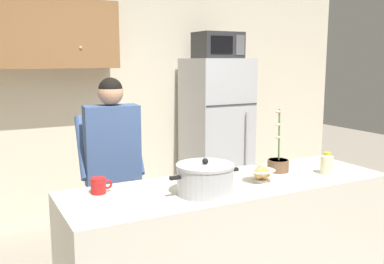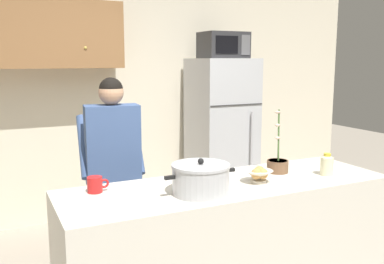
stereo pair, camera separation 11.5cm
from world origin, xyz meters
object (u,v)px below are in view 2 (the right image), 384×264
at_px(cooking_pot, 201,179).
at_px(potted_orchid, 278,164).
at_px(microwave, 223,45).
at_px(person_near_pot, 113,157).
at_px(bread_bowl, 259,175).
at_px(bottle_near_edge, 327,164).
at_px(coffee_mug, 95,185).
at_px(refrigerator, 221,136).

height_order(cooking_pot, potted_orchid, potted_orchid).
height_order(microwave, person_near_pot, microwave).
height_order(bread_bowl, bottle_near_edge, bottle_near_edge).
relative_size(bottle_near_edge, potted_orchid, 0.34).
bearing_deg(coffee_mug, potted_orchid, -4.13).
xyz_separation_m(bottle_near_edge, potted_orchid, (-0.26, 0.21, -0.01)).
bearing_deg(bread_bowl, potted_orchid, 30.68).
xyz_separation_m(microwave, cooking_pot, (-1.25, -1.94, -0.85)).
height_order(person_near_pot, potted_orchid, person_near_pot).
bearing_deg(cooking_pot, bottle_near_edge, -0.01).
height_order(person_near_pot, cooking_pot, person_near_pot).
relative_size(coffee_mug, bottle_near_edge, 0.86).
xyz_separation_m(refrigerator, cooking_pot, (-1.25, -1.97, 0.15)).
bearing_deg(microwave, bread_bowl, -113.16).
bearing_deg(bottle_near_edge, potted_orchid, 141.14).
distance_m(refrigerator, bread_bowl, 2.09).
relative_size(microwave, bottle_near_edge, 3.16).
xyz_separation_m(refrigerator, potted_orchid, (-0.54, -1.76, 0.12)).
bearing_deg(refrigerator, potted_orchid, -107.17).
height_order(refrigerator, potted_orchid, refrigerator).
bearing_deg(bread_bowl, person_near_pot, 128.72).
bearing_deg(bottle_near_edge, microwave, 81.61).
bearing_deg(person_near_pot, refrigerator, 34.03).
bearing_deg(bottle_near_edge, cooking_pot, 179.99).
xyz_separation_m(coffee_mug, potted_orchid, (1.26, -0.09, 0.01)).
bearing_deg(cooking_pot, bread_bowl, 6.21).
height_order(refrigerator, cooking_pot, refrigerator).
distance_m(person_near_pot, bread_bowl, 1.14).
height_order(coffee_mug, bottle_near_edge, bottle_near_edge).
bearing_deg(potted_orchid, cooking_pot, -163.74).
distance_m(refrigerator, microwave, 1.00).
xyz_separation_m(bread_bowl, bottle_near_edge, (0.52, -0.05, 0.02)).
bearing_deg(person_near_pot, potted_orchid, -36.68).
bearing_deg(microwave, coffee_mug, -137.64).
relative_size(person_near_pot, bottle_near_edge, 10.35).
distance_m(cooking_pot, coffee_mug, 0.63).
relative_size(bread_bowl, potted_orchid, 0.43).
bearing_deg(coffee_mug, person_near_pot, 66.23).
bearing_deg(microwave, potted_orchid, -107.38).
relative_size(refrigerator, cooking_pot, 3.78).
height_order(coffee_mug, potted_orchid, potted_orchid).
relative_size(cooking_pot, bread_bowl, 2.40).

